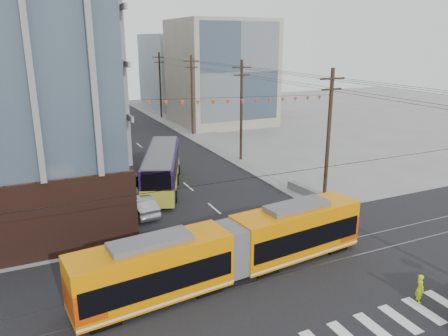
{
  "coord_description": "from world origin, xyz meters",
  "views": [
    {
      "loc": [
        -13.03,
        -15.94,
        13.07
      ],
      "look_at": [
        -1.09,
        9.79,
        4.67
      ],
      "focal_mm": 35.0,
      "sensor_mm": 36.0,
      "label": 1
    }
  ],
  "objects": [
    {
      "name": "utility_pole_far",
      "position": [
        8.5,
        56.0,
        5.5
      ],
      "size": [
        0.3,
        0.3,
        11.0
      ],
      "primitive_type": "cylinder",
      "color": "black",
      "rests_on": "ground"
    },
    {
      "name": "bg_bldg_ne_far",
      "position": [
        18.0,
        68.0,
        7.0
      ],
      "size": [
        16.0,
        16.0,
        14.0
      ],
      "primitive_type": "cube",
      "color": "#8C99A5",
      "rests_on": "ground"
    },
    {
      "name": "bg_bldg_nw_far",
      "position": [
        -14.0,
        72.0,
        10.0
      ],
      "size": [
        16.0,
        18.0,
        20.0
      ],
      "primitive_type": "cube",
      "color": "gray",
      "rests_on": "ground"
    },
    {
      "name": "pedestrian",
      "position": [
        4.4,
        -2.29,
        0.78
      ],
      "size": [
        0.55,
        0.66,
        1.55
      ],
      "primitive_type": "imported",
      "rotation": [
        0.0,
        0.0,
        1.21
      ],
      "color": "#CBF314",
      "rests_on": "ground"
    },
    {
      "name": "city_bus",
      "position": [
        -2.14,
        20.99,
        1.77
      ],
      "size": [
        7.01,
        12.61,
        3.54
      ],
      "primitive_type": null,
      "rotation": [
        0.0,
        0.0,
        -0.37
      ],
      "color": "#22133F",
      "rests_on": "ground"
    },
    {
      "name": "streetcar",
      "position": [
        -3.35,
        4.02,
        1.71
      ],
      "size": [
        17.92,
        4.4,
        3.42
      ],
      "primitive_type": null,
      "rotation": [
        0.0,
        0.0,
        0.11
      ],
      "color": "orange",
      "rests_on": "ground"
    },
    {
      "name": "parked_car_grey",
      "position": [
        -5.03,
        24.54,
        0.73
      ],
      "size": [
        2.58,
        5.31,
        1.45
      ],
      "primitive_type": "imported",
      "rotation": [
        0.0,
        0.0,
        3.11
      ],
      "color": "slate",
      "rests_on": "ground"
    },
    {
      "name": "jersey_barrier",
      "position": [
        8.3,
        13.22,
        0.43
      ],
      "size": [
        1.42,
        4.4,
        0.86
      ],
      "primitive_type": "cube",
      "rotation": [
        0.0,
        0.0,
        0.1
      ],
      "color": "slate",
      "rests_on": "ground"
    },
    {
      "name": "ground",
      "position": [
        0.0,
        0.0,
        0.0
      ],
      "size": [
        160.0,
        160.0,
        0.0
      ],
      "primitive_type": "plane",
      "color": "slate"
    },
    {
      "name": "parked_car_white",
      "position": [
        -6.05,
        18.21,
        0.76
      ],
      "size": [
        2.84,
        5.46,
        1.51
      ],
      "primitive_type": "imported",
      "rotation": [
        0.0,
        0.0,
        3.28
      ],
      "color": "silver",
      "rests_on": "ground"
    },
    {
      "name": "bg_bldg_ne_near",
      "position": [
        16.0,
        48.0,
        8.0
      ],
      "size": [
        14.0,
        14.0,
        16.0
      ],
      "primitive_type": "cube",
      "color": "gray",
      "rests_on": "ground"
    },
    {
      "name": "parked_car_silver",
      "position": [
        -5.69,
        15.37,
        0.77
      ],
      "size": [
        2.11,
        4.8,
        1.53
      ],
      "primitive_type": "imported",
      "rotation": [
        0.0,
        0.0,
        3.25
      ],
      "color": "#9699A7",
      "rests_on": "ground"
    }
  ]
}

